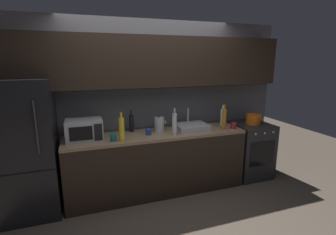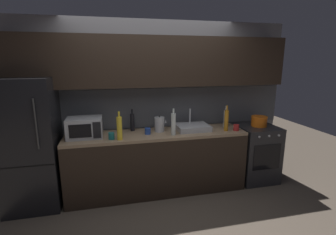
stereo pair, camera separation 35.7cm
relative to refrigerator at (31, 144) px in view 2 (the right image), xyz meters
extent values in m
plane|color=#4C4238|center=(1.66, -0.90, -0.86)|extent=(10.00, 10.00, 0.00)
cube|color=slate|center=(1.66, 0.40, 0.39)|extent=(4.31, 0.10, 2.50)
cube|color=#4C4F54|center=(1.66, 0.35, 0.34)|extent=(4.31, 0.01, 0.60)
cube|color=black|center=(1.66, 0.18, 1.04)|extent=(3.97, 0.34, 0.70)
cube|color=black|center=(1.66, 0.00, -0.43)|extent=(2.57, 0.60, 0.86)
cube|color=#8C7256|center=(1.66, 0.00, 0.02)|extent=(2.57, 0.60, 0.04)
cube|color=black|center=(0.00, 0.00, 0.00)|extent=(0.68, 0.66, 1.72)
cube|color=black|center=(0.00, -0.33, -0.17)|extent=(0.67, 0.00, 0.01)
cylinder|color=#333333|center=(0.19, -0.35, 0.34)|extent=(0.02, 0.02, 0.60)
cube|color=#232326|center=(3.29, 0.00, -0.41)|extent=(0.60, 0.60, 0.90)
cube|color=black|center=(3.29, -0.30, -0.36)|extent=(0.45, 0.01, 0.40)
cylinder|color=#B2B2B7|center=(3.12, -0.31, -0.03)|extent=(0.03, 0.02, 0.03)
cylinder|color=#B2B2B7|center=(3.29, -0.31, -0.03)|extent=(0.03, 0.02, 0.03)
cylinder|color=#B2B2B7|center=(3.45, -0.31, -0.03)|extent=(0.03, 0.02, 0.03)
cube|color=#A8AAAF|center=(0.68, 0.02, 0.18)|extent=(0.46, 0.34, 0.27)
cube|color=black|center=(0.64, -0.15, 0.18)|extent=(0.28, 0.01, 0.18)
cube|color=black|center=(0.85, -0.15, 0.18)|extent=(0.10, 0.01, 0.22)
cube|color=#ADAFB5|center=(2.21, 0.03, 0.08)|extent=(0.48, 0.38, 0.08)
cylinder|color=silver|center=(2.21, 0.16, 0.23)|extent=(0.02, 0.02, 0.22)
cylinder|color=#B7BABF|center=(1.72, 0.06, 0.15)|extent=(0.14, 0.14, 0.21)
sphere|color=black|center=(1.72, 0.06, 0.27)|extent=(0.02, 0.02, 0.02)
cone|color=#B7BABF|center=(1.81, 0.06, 0.19)|extent=(0.03, 0.03, 0.05)
cylinder|color=black|center=(1.34, 0.19, 0.17)|extent=(0.06, 0.06, 0.25)
cylinder|color=black|center=(1.34, 0.19, 0.33)|extent=(0.02, 0.02, 0.07)
cylinder|color=gold|center=(1.13, -0.20, 0.19)|extent=(0.07, 0.07, 0.31)
cylinder|color=gold|center=(1.13, -0.20, 0.38)|extent=(0.03, 0.03, 0.07)
cylinder|color=silver|center=(1.87, -0.16, 0.19)|extent=(0.06, 0.06, 0.31)
cylinder|color=silver|center=(1.87, -0.16, 0.38)|extent=(0.02, 0.02, 0.07)
cylinder|color=#B27019|center=(2.68, -0.13, 0.20)|extent=(0.06, 0.06, 0.31)
cylinder|color=#B27019|center=(2.68, -0.13, 0.38)|extent=(0.02, 0.02, 0.07)
cylinder|color=silver|center=(2.77, 0.07, 0.17)|extent=(0.07, 0.07, 0.27)
cylinder|color=silver|center=(2.77, 0.07, 0.34)|extent=(0.03, 0.03, 0.07)
cylinder|color=#234299|center=(1.53, -0.04, 0.09)|extent=(0.08, 0.08, 0.09)
cylinder|color=#A82323|center=(2.84, -0.15, 0.09)|extent=(0.08, 0.08, 0.09)
cylinder|color=#19666B|center=(1.03, -0.16, 0.09)|extent=(0.08, 0.08, 0.09)
cylinder|color=orange|center=(3.31, 0.00, 0.11)|extent=(0.24, 0.24, 0.14)
cylinder|color=orange|center=(3.31, 0.00, 0.19)|extent=(0.24, 0.24, 0.02)
camera|label=1|loc=(0.69, -3.29, 1.06)|focal=26.64mm
camera|label=2|loc=(1.04, -3.39, 1.06)|focal=26.64mm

